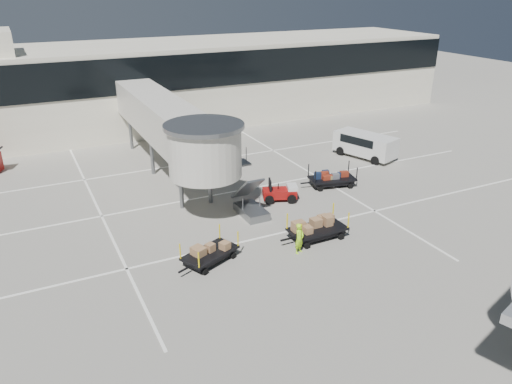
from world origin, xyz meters
The scene contains 10 objects.
ground centered at (0.00, 0.00, 0.00)m, with size 140.00×140.00×0.00m, color #9E9A8D.
lane_markings centered at (-0.67, 9.33, 0.01)m, with size 40.00×30.00×0.02m.
terminal centered at (-0.35, 29.94, 4.11)m, with size 64.00×12.11×15.20m.
jet_bridge centered at (-3.97, 12.26, 4.28)m, with size 5.70×20.40×6.03m.
baggage_tug centered at (1.38, 6.25, 0.55)m, with size 2.53×2.12×1.50m.
suitcase_cart centered at (5.92, 6.80, 0.57)m, with size 4.10×2.30×1.57m.
box_cart_near centered at (0.71, 0.53, 0.62)m, with size 4.11×1.72×1.60m.
box_cart_far centered at (-5.87, 0.81, 0.53)m, with size 3.73×2.60×1.46m.
ground_worker centered at (-1.13, -0.44, 0.87)m, with size 0.63×0.42×1.74m, color #ABFA1A.
minivan centered at (12.06, 11.20, 1.18)m, with size 3.65×5.60×1.97m.
Camera 1 is at (-13.76, -20.84, 13.68)m, focal length 35.00 mm.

